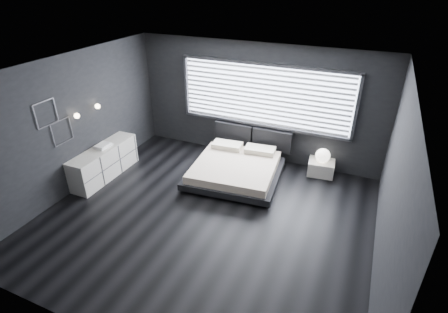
% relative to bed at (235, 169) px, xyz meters
% --- Properties ---
extents(room, '(6.04, 6.00, 2.80)m').
position_rel_bed_xyz_m(room, '(0.02, -1.55, 1.16)').
color(room, black).
rests_on(room, ground).
extents(window, '(4.14, 0.09, 1.52)m').
position_rel_bed_xyz_m(window, '(0.22, 1.15, 1.37)').
color(window, white).
rests_on(window, ground).
extents(headboard, '(1.96, 0.16, 0.52)m').
position_rel_bed_xyz_m(headboard, '(0.00, 1.09, 0.33)').
color(headboard, black).
rests_on(headboard, ground).
extents(sconce_near, '(0.18, 0.11, 0.11)m').
position_rel_bed_xyz_m(sconce_near, '(-2.86, -1.50, 1.36)').
color(sconce_near, silver).
rests_on(sconce_near, ground).
extents(sconce_far, '(0.18, 0.11, 0.11)m').
position_rel_bed_xyz_m(sconce_far, '(-2.86, -0.90, 1.36)').
color(sconce_far, silver).
rests_on(sconce_far, ground).
extents(wall_art_upper, '(0.01, 0.48, 0.48)m').
position_rel_bed_xyz_m(wall_art_upper, '(-2.95, -2.10, 1.61)').
color(wall_art_upper, '#47474C').
rests_on(wall_art_upper, ground).
extents(wall_art_lower, '(0.01, 0.48, 0.48)m').
position_rel_bed_xyz_m(wall_art_lower, '(-2.95, -1.85, 1.14)').
color(wall_art_lower, '#47474C').
rests_on(wall_art_lower, ground).
extents(bed, '(2.15, 2.07, 0.51)m').
position_rel_bed_xyz_m(bed, '(0.00, 0.00, 0.00)').
color(bed, black).
rests_on(bed, ground).
extents(nightstand, '(0.62, 0.54, 0.34)m').
position_rel_bed_xyz_m(nightstand, '(1.74, 0.95, -0.07)').
color(nightstand, silver).
rests_on(nightstand, ground).
extents(orb_lamp, '(0.32, 0.32, 0.32)m').
position_rel_bed_xyz_m(orb_lamp, '(1.74, 0.92, 0.26)').
color(orb_lamp, white).
rests_on(orb_lamp, nightstand).
extents(dresser, '(0.51, 1.79, 0.71)m').
position_rel_bed_xyz_m(dresser, '(-2.75, -1.10, 0.12)').
color(dresser, silver).
rests_on(dresser, ground).
extents(book_stack, '(0.30, 0.38, 0.07)m').
position_rel_bed_xyz_m(book_stack, '(-2.75, -1.05, 0.51)').
color(book_stack, white).
rests_on(book_stack, dresser).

